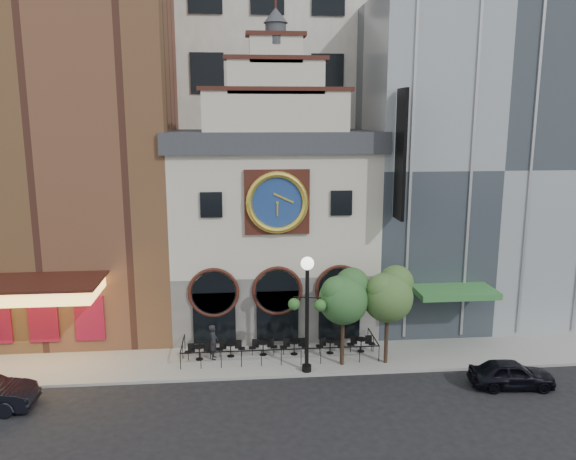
# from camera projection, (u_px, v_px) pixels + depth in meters

# --- Properties ---
(ground) EXTENTS (120.00, 120.00, 0.00)m
(ground) POSITION_uv_depth(u_px,v_px,m) (283.00, 378.00, 28.76)
(ground) COLOR black
(ground) RESTS_ON ground
(sidewalk) EXTENTS (44.00, 5.00, 0.15)m
(sidewalk) POSITION_uv_depth(u_px,v_px,m) (279.00, 357.00, 31.19)
(sidewalk) COLOR gray
(sidewalk) RESTS_ON ground
(clock_building) EXTENTS (12.60, 8.78, 18.65)m
(clock_building) POSITION_uv_depth(u_px,v_px,m) (273.00, 222.00, 35.08)
(clock_building) COLOR #605E5B
(clock_building) RESTS_ON ground
(theater_building) EXTENTS (14.00, 15.60, 25.00)m
(theater_building) POSITION_uv_depth(u_px,v_px,m) (61.00, 126.00, 34.83)
(theater_building) COLOR brown
(theater_building) RESTS_ON ground
(retail_building) EXTENTS (14.00, 14.40, 20.00)m
(retail_building) POSITION_uv_depth(u_px,v_px,m) (463.00, 163.00, 37.68)
(retail_building) COLOR gray
(retail_building) RESTS_ON ground
(office_tower) EXTENTS (20.00, 16.00, 40.00)m
(office_tower) POSITION_uv_depth(u_px,v_px,m) (262.00, 29.00, 44.34)
(office_tower) COLOR silver
(office_tower) RESTS_ON ground
(cafe_railing) EXTENTS (10.60, 2.60, 0.90)m
(cafe_railing) POSITION_uv_depth(u_px,v_px,m) (279.00, 348.00, 31.09)
(cafe_railing) COLOR black
(cafe_railing) RESTS_ON sidewalk
(bistro_0) EXTENTS (1.58, 0.68, 0.90)m
(bistro_0) POSITION_uv_depth(u_px,v_px,m) (199.00, 351.00, 30.55)
(bistro_0) COLOR black
(bistro_0) RESTS_ON sidewalk
(bistro_1) EXTENTS (1.58, 0.68, 0.90)m
(bistro_1) POSITION_uv_depth(u_px,v_px,m) (231.00, 349.00, 30.93)
(bistro_1) COLOR black
(bistro_1) RESTS_ON sidewalk
(bistro_2) EXTENTS (1.58, 0.68, 0.90)m
(bistro_2) POSITION_uv_depth(u_px,v_px,m) (263.00, 347.00, 31.13)
(bistro_2) COLOR black
(bistro_2) RESTS_ON sidewalk
(bistro_3) EXTENTS (1.58, 0.68, 0.90)m
(bistro_3) POSITION_uv_depth(u_px,v_px,m) (294.00, 346.00, 31.22)
(bistro_3) COLOR black
(bistro_3) RESTS_ON sidewalk
(bistro_4) EXTENTS (1.58, 0.68, 0.90)m
(bistro_4) POSITION_uv_depth(u_px,v_px,m) (330.00, 345.00, 31.36)
(bistro_4) COLOR black
(bistro_4) RESTS_ON sidewalk
(bistro_5) EXTENTS (1.58, 0.68, 0.90)m
(bistro_5) POSITION_uv_depth(u_px,v_px,m) (361.00, 344.00, 31.60)
(bistro_5) COLOR black
(bistro_5) RESTS_ON sidewalk
(car_right) EXTENTS (4.20, 1.96, 1.39)m
(car_right) POSITION_uv_depth(u_px,v_px,m) (512.00, 374.00, 27.70)
(car_right) COLOR black
(car_right) RESTS_ON ground
(pedestrian) EXTENTS (0.53, 0.75, 1.95)m
(pedestrian) POSITION_uv_depth(u_px,v_px,m) (214.00, 342.00, 30.55)
(pedestrian) COLOR black
(pedestrian) RESTS_ON sidewalk
(lamppost) EXTENTS (1.93, 0.94, 6.14)m
(lamppost) POSITION_uv_depth(u_px,v_px,m) (307.00, 302.00, 28.49)
(lamppost) COLOR black
(lamppost) RESTS_ON sidewalk
(tree_left) EXTENTS (2.72, 2.62, 5.24)m
(tree_left) POSITION_uv_depth(u_px,v_px,m) (344.00, 295.00, 29.32)
(tree_left) COLOR #382619
(tree_left) RESTS_ON sidewalk
(tree_right) EXTENTS (2.76, 2.66, 5.32)m
(tree_right) POSITION_uv_depth(u_px,v_px,m) (389.00, 293.00, 29.53)
(tree_right) COLOR #382619
(tree_right) RESTS_ON sidewalk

